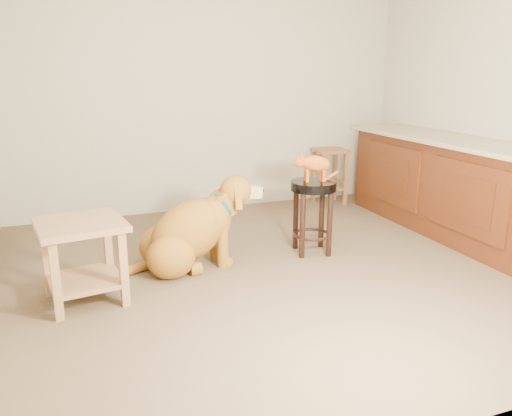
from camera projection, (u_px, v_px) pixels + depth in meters
name	position (u px, v px, depth m)	size (l,w,h in m)	color
floor	(277.00, 269.00, 4.06)	(4.50, 4.00, 0.01)	brown
room_shell	(280.00, 53.00, 3.61)	(4.54, 4.04, 2.62)	#AAA289
cabinet_run	(451.00, 189.00, 4.85)	(0.70, 2.56, 0.94)	#4D220D
padded_stool	(313.00, 202.00, 4.31)	(0.39, 0.39, 0.64)	black
wood_stool	(329.00, 175.00, 5.96)	(0.38, 0.38, 0.66)	brown
side_table	(83.00, 249.00, 3.40)	(0.64, 0.64, 0.58)	#966A45
golden_retriever	(190.00, 233.00, 4.02)	(1.24, 0.62, 0.78)	brown
tabby_kitten	(313.00, 164.00, 4.22)	(0.44, 0.17, 0.27)	#A44410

